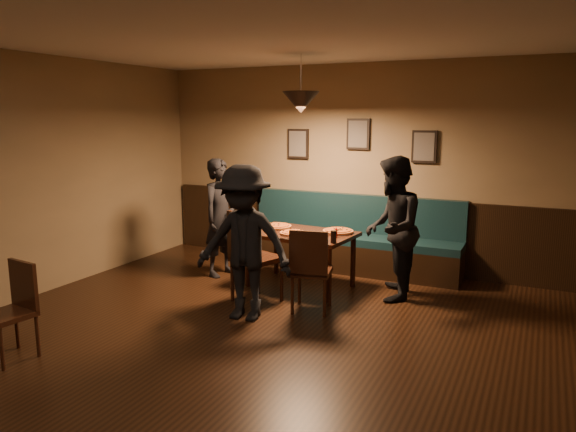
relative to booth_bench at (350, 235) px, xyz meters
The scene contains 24 objects.
floor 3.24m from the booth_bench, 90.00° to the right, with size 7.00×7.00×0.00m, color black.
ceiling 3.94m from the booth_bench, 90.00° to the right, with size 7.00×7.00×0.00m, color silver.
wall_back 0.95m from the booth_bench, 90.00° to the left, with size 6.00×6.00×0.00m, color #8C704F.
wainscot 0.27m from the booth_bench, 90.00° to the left, with size 5.88×0.06×1.00m, color black.
booth_bench is the anchor object (origin of this frame).
picture_left 1.52m from the booth_bench, 163.30° to the left, with size 0.32×0.04×0.42m, color black.
picture_center 1.38m from the booth_bench, 90.00° to the left, with size 0.32×0.04×0.42m, color black.
picture_right 1.52m from the booth_bench, 16.70° to the left, with size 0.32×0.04×0.42m, color black.
pendant_lamp 2.02m from the booth_bench, 108.01° to the right, with size 0.44×0.44×0.25m, color black.
dining_table 1.01m from the booth_bench, 108.01° to the right, with size 1.29×0.83×0.69m, color black.
chair_near_left 1.74m from the booth_bench, 107.89° to the right, with size 0.47×0.47×1.05m, color black, non-canonical shape.
chair_near_right 1.67m from the booth_bench, 84.94° to the right, with size 0.41×0.41×0.92m, color black, non-canonical shape.
diner_left 1.76m from the booth_bench, 147.26° to the right, with size 0.57×0.37×1.55m, color black.
diner_right 1.25m from the booth_bench, 47.45° to the right, with size 0.80×0.63×1.65m, color black.
diner_front 2.24m from the booth_bench, 100.12° to the right, with size 1.04×0.60×1.61m, color black.
pizza_a 1.11m from the booth_bench, 129.18° to the right, with size 0.37×0.37×0.04m, color orange.
pizza_b 1.17m from the booth_bench, 107.14° to the right, with size 0.32×0.32×0.04m, color orange.
pizza_c 0.82m from the booth_bench, 81.40° to the right, with size 0.37×0.37×0.04m, color #C86025.
soda_glass 1.35m from the booth_bench, 78.89° to the right, with size 0.07×0.07×0.14m, color black.
tabasco_bottle 1.09m from the booth_bench, 79.67° to the right, with size 0.03×0.03×0.13m, color #890604.
napkin_a 1.11m from the booth_bench, 140.40° to the right, with size 0.15×0.15×0.01m, color #1C6C2E.
napkin_b 1.53m from the booth_bench, 125.55° to the right, with size 0.14×0.14×0.01m, color #1C6A34.
cutlery_set 1.39m from the booth_bench, 101.96° to the right, with size 0.02×0.19×0.00m, color silver.
cafe_chair_far 4.28m from the booth_bench, 114.05° to the right, with size 0.37×0.37×0.84m, color black, non-canonical shape.
Camera 1 is at (2.34, -3.63, 2.08)m, focal length 33.57 mm.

